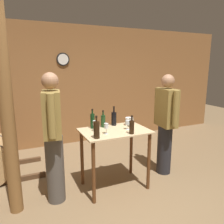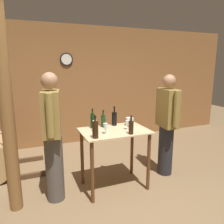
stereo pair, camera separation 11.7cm
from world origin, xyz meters
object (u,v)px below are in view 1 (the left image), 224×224
Objects in this scene: wine_bottle_left at (93,121)px; person_host at (166,123)px; wine_glass_near_right at (128,123)px; wine_glass_far_side at (131,120)px; ice_bucket at (129,121)px; wine_bottle_far_left at (97,129)px; wine_bottle_far_right at (132,127)px; wine_glass_near_center at (106,126)px; wine_glass_near_left at (95,123)px; wine_bottle_center at (103,121)px; person_visitor_with_scarf at (53,136)px; wine_bottle_right at (114,118)px; wooden_post at (6,107)px.

wine_bottle_left is 0.18× the size of person_host.
wine_glass_far_side reaches higher than wine_glass_near_right.
wine_glass_near_right is 1.13× the size of ice_bucket.
wine_bottle_far_left is 1.15× the size of wine_bottle_far_right.
wine_glass_near_center is at bearing -171.19° from person_host.
wine_glass_far_side is (0.57, -0.03, -0.01)m from wine_glass_near_left.
person_host is at bearing 2.20° from wine_glass_far_side.
wine_bottle_far_right is 1.73× the size of wine_glass_near_center.
wine_bottle_left is at bearing 161.75° from wine_glass_far_side.
wine_glass_far_side is at bearing 17.68° from wine_glass_near_center.
wine_bottle_center is 0.81m from person_visitor_with_scarf.
wine_glass_near_left is (-0.38, -0.18, 0.00)m from wine_bottle_right.
person_visitor_with_scarf is at bearing -165.08° from wine_bottle_center.
wine_bottle_far_right is 1.05m from person_visitor_with_scarf.
wine_glass_near_left reaches higher than wine_glass_near_center.
wine_glass_far_side is at bearing -18.25° from wine_bottle_left.
wine_bottle_right is at bearing 168.35° from person_host.
wine_bottle_far_right is (0.23, -0.47, -0.00)m from wine_bottle_center.
ice_bucket is 0.07× the size of person_visitor_with_scarf.
wooden_post is 19.49× the size of wine_glass_near_right.
wine_bottle_far_right is 1.87× the size of wine_glass_near_right.
wooden_post is at bearing 178.44° from wine_glass_near_right.
wine_bottle_left is 1.14× the size of wine_bottle_far_right.
wine_bottle_right is at bearing 3.26° from wine_bottle_left.
person_host reaches higher than wine_bottle_right.
wine_bottle_left is at bearing 149.26° from wine_glass_near_right.
wine_bottle_right reaches higher than wine_glass_far_side.
wine_bottle_far_left is 0.31m from wine_glass_near_left.
wooden_post is 1.16m from wine_glass_near_left.
wine_glass_near_left is 0.60m from person_visitor_with_scarf.
wine_glass_near_right is 0.08× the size of person_visitor_with_scarf.
wine_bottle_far_left reaches higher than wine_glass_far_side.
wine_glass_near_center is 0.50m from wine_glass_far_side.
wine_glass_near_left is (0.08, 0.29, -0.00)m from wine_bottle_far_left.
person_host is at bearing -0.14° from wine_glass_near_left.
wine_glass_near_center is at bearing -61.12° from wine_glass_near_left.
wine_bottle_center is 1.75× the size of wine_glass_far_side.
wooden_post is 1.75m from ice_bucket.
person_host is (0.64, -0.09, -0.07)m from ice_bucket.
person_host is at bearing -11.65° from wine_bottle_right.
wine_bottle_left is at bearing 11.30° from wooden_post.
wine_bottle_far_right is 0.89m from person_host.
wine_bottle_right is 0.89m from person_host.
person_visitor_with_scarf is (0.51, 0.01, -0.43)m from wooden_post.
wine_glass_near_center is (-0.28, -0.36, -0.00)m from wine_bottle_right.
wine_bottle_right is (1.48, 0.24, -0.34)m from wooden_post.
ice_bucket is at bearing 7.85° from wine_glass_near_left.
person_visitor_with_scarf reaches higher than wine_bottle_left.
person_visitor_with_scarf reaches higher than person_host.
wine_bottle_right is 0.30m from wine_glass_near_right.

